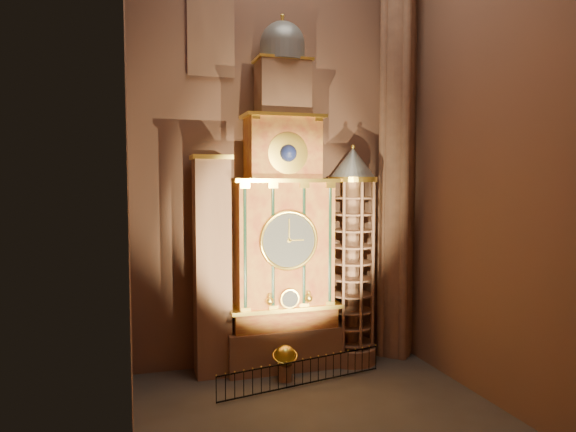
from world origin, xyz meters
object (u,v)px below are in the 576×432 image
object	(u,v)px
astronomical_clock	(283,230)
iron_railing	(303,373)
portrait_tower	(212,265)
celestial_globe	(285,360)
stair_turret	(352,257)

from	to	relation	value
astronomical_clock	iron_railing	size ratio (longest dim) A/B	2.11
astronomical_clock	portrait_tower	world-z (taller)	astronomical_clock
celestial_globe	portrait_tower	bearing A→B (deg)	149.74
astronomical_clock	celestial_globe	xyz separation A→B (m)	(-0.41, -1.73, -5.70)
astronomical_clock	portrait_tower	size ratio (longest dim) A/B	1.64
astronomical_clock	stair_turret	bearing A→B (deg)	-4.30
portrait_tower	iron_railing	xyz separation A→B (m)	(3.56, -2.57, -4.53)
stair_turret	iron_railing	bearing A→B (deg)	-145.65
portrait_tower	stair_turret	distance (m)	6.91
portrait_tower	celestial_globe	xyz separation A→B (m)	(2.99, -1.75, -4.17)
portrait_tower	astronomical_clock	bearing A→B (deg)	-0.29
celestial_globe	stair_turret	bearing A→B (deg)	20.56
stair_turret	iron_railing	distance (m)	6.17
stair_turret	celestial_globe	world-z (taller)	stair_turret
portrait_tower	iron_railing	distance (m)	6.31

